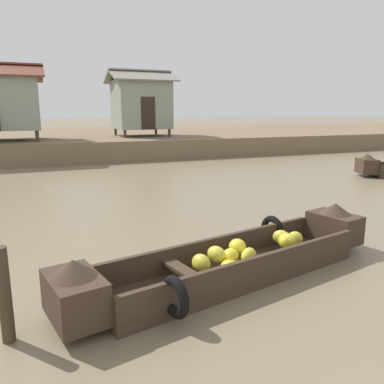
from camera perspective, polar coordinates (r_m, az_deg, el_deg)
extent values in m
plane|color=#7A6B51|center=(9.37, -12.13, -3.65)|extent=(300.00, 300.00, 0.00)
cube|color=#756047|center=(28.64, -19.43, 7.33)|extent=(160.00, 20.00, 1.04)
cube|color=#3D2D21|center=(5.97, 6.28, -12.01)|extent=(4.39, 1.91, 0.12)
cube|color=#3D2D21|center=(6.22, 3.38, -8.45)|extent=(4.19, 0.96, 0.38)
cube|color=#3D2D21|center=(5.54, 9.69, -11.27)|extent=(4.19, 0.96, 0.38)
cube|color=#3D2D21|center=(7.57, 20.42, -4.95)|extent=(0.73, 1.00, 0.51)
cone|color=#3D2D21|center=(7.48, 20.62, -2.34)|extent=(0.66, 0.66, 0.20)
cube|color=#3D2D21|center=(4.77, -17.08, -14.75)|extent=(0.73, 1.00, 0.51)
cone|color=#3D2D21|center=(4.62, -17.35, -10.80)|extent=(0.66, 0.66, 0.20)
cube|color=#3D2D21|center=(5.36, -1.24, -11.70)|extent=(0.39, 0.97, 0.05)
torus|color=black|center=(7.21, 11.87, -5.50)|extent=(0.22, 0.53, 0.52)
torus|color=black|center=(4.63, -2.56, -15.42)|extent=(0.22, 0.53, 0.52)
ellipsoid|color=gold|center=(6.75, 13.18, -6.57)|extent=(0.36, 0.37, 0.24)
ellipsoid|color=yellow|center=(5.67, 5.74, -9.55)|extent=(0.35, 0.34, 0.24)
ellipsoid|color=yellow|center=(5.47, 5.77, -11.08)|extent=(0.32, 0.23, 0.18)
ellipsoid|color=yellow|center=(5.64, 3.65, -9.26)|extent=(0.32, 0.36, 0.24)
ellipsoid|color=yellow|center=(5.43, 5.56, -11.20)|extent=(0.25, 0.32, 0.22)
ellipsoid|color=gold|center=(6.77, 13.85, -6.96)|extent=(0.36, 0.32, 0.20)
ellipsoid|color=yellow|center=(6.76, 15.12, -6.69)|extent=(0.32, 0.29, 0.24)
ellipsoid|color=gold|center=(5.39, 1.37, -10.57)|extent=(0.29, 0.35, 0.25)
ellipsoid|color=gold|center=(6.65, 13.97, -6.99)|extent=(0.36, 0.27, 0.24)
ellipsoid|color=yellow|center=(5.72, 8.47, -9.48)|extent=(0.35, 0.32, 0.26)
ellipsoid|color=yellow|center=(5.95, 6.81, -8.10)|extent=(0.27, 0.29, 0.24)
ellipsoid|color=gold|center=(6.57, 14.22, -7.09)|extent=(0.31, 0.34, 0.24)
ellipsoid|color=yellow|center=(6.55, 13.72, -7.19)|extent=(0.31, 0.33, 0.22)
cube|color=#3D2D21|center=(16.33, 24.63, 3.54)|extent=(0.94, 1.09, 0.56)
cone|color=#3D2D21|center=(16.29, 24.75, 4.86)|extent=(0.75, 0.75, 0.20)
cylinder|color=#4C3826|center=(20.21, -22.09, 7.75)|extent=(0.16, 0.16, 0.54)
cylinder|color=#4C3826|center=(23.12, -22.19, 8.16)|extent=(0.16, 0.16, 0.54)
cylinder|color=#4C3826|center=(21.77, -9.97, 8.54)|extent=(0.16, 0.16, 0.44)
cylinder|color=#4C3826|center=(22.48, -3.40, 8.80)|extent=(0.16, 0.16, 0.44)
cylinder|color=#4C3826|center=(24.35, -11.34, 8.83)|extent=(0.16, 0.16, 0.44)
cylinder|color=#4C3826|center=(24.99, -5.40, 9.08)|extent=(0.16, 0.16, 0.44)
cube|color=gray|center=(23.33, -7.64, 12.79)|extent=(3.01, 3.04, 2.78)
cube|color=#2D2319|center=(21.85, -6.54, 11.59)|extent=(0.80, 0.04, 1.80)
cube|color=gray|center=(22.69, -7.24, 16.93)|extent=(3.71, 2.02, 0.75)
cube|color=gray|center=(24.15, -8.23, 16.59)|extent=(3.71, 2.02, 0.75)
cylinder|color=#423323|center=(4.69, -26.19, -13.67)|extent=(0.14, 0.14, 1.09)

